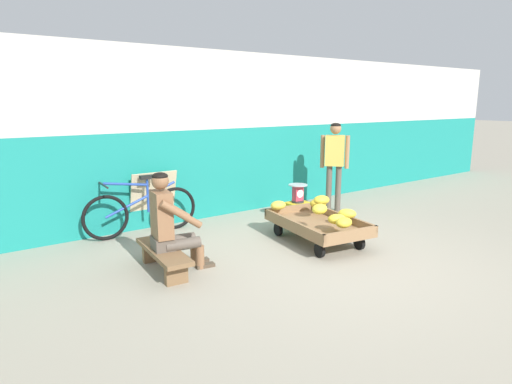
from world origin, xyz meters
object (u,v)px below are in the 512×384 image
Objects in this scene: banana_cart at (317,225)px; customer_adult at (335,157)px; weighing_scale at (298,193)px; sign_board at (153,200)px; plastic_crate at (298,211)px; bicycle_near_left at (141,211)px; vendor_seated at (170,222)px; shopping_bag at (316,218)px; low_bench at (163,255)px.

customer_adult is (1.45, 1.11, 0.71)m from banana_cart.
sign_board reaches higher than weighing_scale.
bicycle_near_left reaches higher than plastic_crate.
vendor_seated is 3.62m from customer_adult.
vendor_seated is 4.75× the size of shopping_bag.
banana_cart is at bearing -142.53° from customer_adult.
low_bench is at bearing 171.95° from vendor_seated.
bicycle_near_left is (-1.79, 1.74, 0.11)m from banana_cart.
bicycle_near_left is (0.25, 1.51, -0.21)m from vendor_seated.
vendor_seated is at bearing -106.84° from sign_board.
sign_board is (-2.04, 0.98, -0.02)m from weighing_scale.
banana_cart is 2.09m from vendor_seated.
banana_cart reaches higher than plastic_crate.
vendor_seated is 1.82m from sign_board.
banana_cart is 6.44× the size of shopping_bag.
plastic_crate is at bearing -25.62° from sign_board.
banana_cart is 1.12m from plastic_crate.
customer_adult is at bearing 37.47° from banana_cart.
plastic_crate is at bearing 15.70° from low_bench.
low_bench is at bearing 173.47° from banana_cart.
sign_board is at bearing 163.88° from customer_adult.
plastic_crate is 1.50× the size of shopping_bag.
bicycle_near_left is (-2.31, 0.75, 0.20)m from plastic_crate.
banana_cart is at bearing -44.19° from bicycle_near_left.
vendor_seated is at bearing -163.56° from weighing_scale.
banana_cart reaches higher than shopping_bag.
low_bench is 3.74× the size of weighing_scale.
plastic_crate is 0.30m from weighing_scale.
plastic_crate is at bearing -18.06° from bicycle_near_left.
vendor_seated is 2.68m from weighing_scale.
customer_adult reaches higher than sign_board.
plastic_crate is 0.41× the size of sign_board.
sign_board is at bearing 154.36° from weighing_scale.
banana_cart is at bearing -133.34° from shopping_bag.
weighing_scale reaches higher than low_bench.
weighing_scale reaches higher than plastic_crate.
bicycle_near_left is 1.90× the size of sign_board.
shopping_bag is (2.69, 0.35, -0.08)m from low_bench.
banana_cart is at bearing -6.53° from low_bench.
customer_adult reaches higher than plastic_crate.
sign_board reaches higher than low_bench.
banana_cart is 2.50m from bicycle_near_left.
banana_cart is 2.49m from sign_board.
low_bench is at bearing -172.68° from shopping_bag.
customer_adult is at bearing 30.26° from shopping_bag.
vendor_seated is (-2.05, 0.23, 0.33)m from banana_cart.
customer_adult reaches higher than low_bench.
sign_board is (0.61, 1.72, 0.23)m from low_bench.
banana_cart is 1.36× the size of vendor_seated.
bicycle_near_left is at bearing 77.22° from low_bench.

